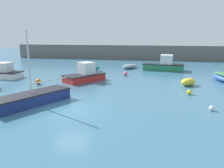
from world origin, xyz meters
TOP-DOWN VIEW (x-y plane):
  - ground_plane at (0.00, 0.00)m, footprint 120.00×120.00m
  - harbor_breakwater at (0.00, 32.67)m, footprint 46.67×3.51m
  - cabin_cruiser_white at (-1.84, 9.51)m, footprint 4.50×5.00m
  - motorboat_grey_hull at (7.37, 18.47)m, footprint 5.97×2.79m
  - open_tender_yellow at (-2.96, 15.64)m, footprint 3.22×2.90m
  - sailboat_tall_mast at (-3.31, 0.68)m, footprint 4.52×6.05m
  - rowboat_white_midwater at (2.30, 19.43)m, footprint 2.75×3.18m
  - rowboat_with_red_cover at (13.46, 11.99)m, footprint 2.04×3.73m
  - motorboat_with_cabin at (-12.17, 9.52)m, footprint 4.57×2.27m
  - fishing_dinghy_green at (9.31, 9.13)m, footprint 2.06×2.04m
  - mooring_buoy_yellow at (8.86, 5.62)m, footprint 0.43×0.43m
  - mooring_buoy_orange at (-6.23, 7.00)m, footprint 0.59×0.59m
  - mooring_buoy_white at (9.70, 1.54)m, footprint 0.36×0.36m
  - mooring_buoy_pink at (2.30, 13.45)m, footprint 0.55×0.55m

SIDE VIEW (x-z plane):
  - ground_plane at x=0.00m, z-range -0.20..0.00m
  - mooring_buoy_white at x=9.70m, z-range 0.00..0.36m
  - mooring_buoy_yellow at x=8.86m, z-range 0.00..0.43m
  - mooring_buoy_pink at x=2.30m, z-range 0.00..0.55m
  - mooring_buoy_orange at x=-6.23m, z-range 0.00..0.59m
  - rowboat_white_midwater at x=2.30m, z-range 0.00..0.67m
  - fishing_dinghy_green at x=9.31m, z-range 0.00..0.79m
  - open_tender_yellow at x=-2.96m, z-range 0.00..0.89m
  - sailboat_tall_mast at x=-3.31m, z-range -2.28..3.22m
  - rowboat_with_red_cover at x=13.46m, z-range 0.00..0.94m
  - motorboat_with_cabin at x=-12.17m, z-range -0.30..1.57m
  - cabin_cruiser_white at x=-1.84m, z-range -0.36..1.73m
  - motorboat_grey_hull at x=7.37m, z-range -0.37..1.89m
  - harbor_breakwater at x=0.00m, z-range 0.00..2.92m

